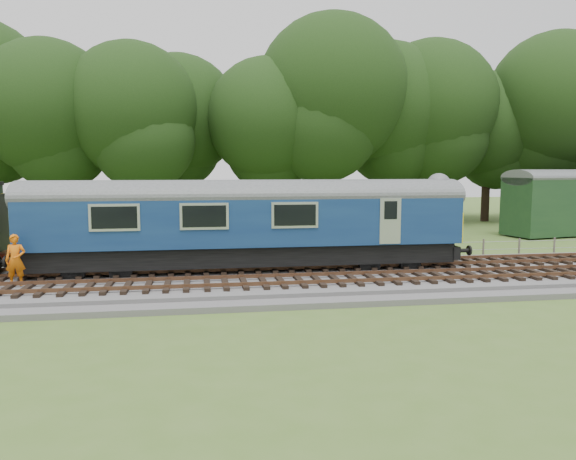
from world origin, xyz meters
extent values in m
plane|color=#476826|center=(0.00, 0.00, 0.00)|extent=(120.00, 120.00, 0.00)
cube|color=#4C4C4F|center=(0.00, 0.00, 0.17)|extent=(70.00, 7.00, 0.35)
cube|color=brown|center=(0.00, 0.68, 0.49)|extent=(66.50, 0.07, 0.14)
cube|color=brown|center=(0.00, 2.12, 0.49)|extent=(66.50, 0.07, 0.14)
cube|color=brown|center=(0.00, -2.32, 0.49)|extent=(66.50, 0.07, 0.14)
cube|color=brown|center=(0.00, -0.88, 0.49)|extent=(66.50, 0.07, 0.14)
cube|color=black|center=(-2.42, 1.40, 1.06)|extent=(17.46, 2.52, 0.85)
cube|color=navy|center=(-2.42, 1.40, 2.48)|extent=(18.00, 2.80, 2.05)
cube|color=yellow|center=(6.60, 1.40, 2.11)|extent=(0.06, 2.74, 1.30)
cube|color=black|center=(3.58, 1.40, 0.86)|extent=(2.60, 2.00, 0.55)
cube|color=black|center=(-8.42, 1.40, 0.86)|extent=(2.60, 2.00, 0.55)
imported|color=orange|center=(-11.09, -0.58, 1.30)|extent=(0.74, 0.53, 1.90)
cube|color=#19381D|center=(22.09, 16.16, 1.28)|extent=(3.59, 3.59, 2.56)
cube|color=black|center=(22.09, 16.16, 2.66)|extent=(3.95, 3.95, 0.20)
camera|label=1|loc=(-4.43, -22.12, 4.68)|focal=35.00mm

